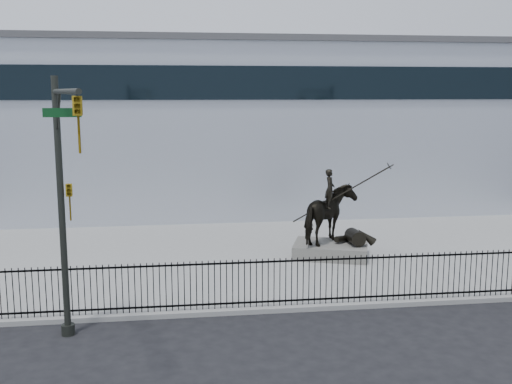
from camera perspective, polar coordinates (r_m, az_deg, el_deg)
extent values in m
plane|color=black|center=(17.67, 6.00, -12.43)|extent=(120.00, 120.00, 0.00)
cube|color=gray|center=(24.14, 2.07, -6.12)|extent=(30.00, 12.00, 0.15)
cube|color=silver|center=(36.18, -1.39, 6.24)|extent=(44.00, 14.00, 9.00)
cube|color=black|center=(18.70, 5.10, -10.16)|extent=(22.00, 0.05, 0.05)
cube|color=black|center=(18.32, 5.16, -6.48)|extent=(22.00, 0.05, 0.05)
cube|color=black|center=(18.51, 5.13, -8.42)|extent=(22.00, 0.03, 1.50)
cube|color=#54524D|center=(23.90, 7.13, -5.50)|extent=(3.33, 2.77, 0.54)
imported|color=black|center=(23.58, 7.20, -2.20)|extent=(2.55, 2.76, 2.27)
imported|color=black|center=(23.40, 7.04, 0.30)|extent=(0.53, 0.65, 1.54)
cylinder|color=black|center=(23.41, 8.01, -0.29)|extent=(3.48, 1.22, 2.31)
cylinder|color=#242721|center=(17.61, -17.46, -12.39)|extent=(0.36, 0.36, 0.30)
cylinder|color=#242721|center=(16.68, -18.03, -1.63)|extent=(0.18, 0.18, 7.00)
cylinder|color=#242721|center=(14.19, -17.80, 9.11)|extent=(1.47, 4.84, 0.12)
imported|color=#A58112|center=(12.01, -16.55, 6.15)|extent=(0.18, 0.22, 1.10)
imported|color=#A58112|center=(16.60, -17.32, -0.94)|extent=(0.16, 0.20, 1.00)
cube|color=#0C3F19|center=(15.15, -17.99, 7.21)|extent=(0.90, 0.03, 0.22)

